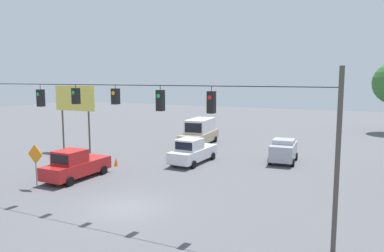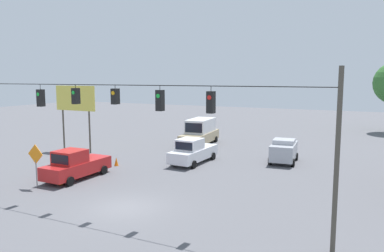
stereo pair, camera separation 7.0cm
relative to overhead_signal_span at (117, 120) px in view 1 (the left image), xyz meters
name	(u,v)px [view 1 (the left image)]	position (x,y,z in m)	size (l,w,h in m)	color
ground_plane	(126,208)	(0.04, -0.62, -4.88)	(140.00, 140.00, 0.00)	#56565B
overhead_signal_span	(117,120)	(0.00, 0.00, 0.00)	(21.70, 0.38, 7.52)	#4C473D
pickup_truck_white_withflow_mid	(192,152)	(1.50, -11.93, -3.90)	(2.29, 5.55, 2.12)	silver
pickup_truck_red_parked_shoulder	(75,165)	(6.73, -3.92, -3.90)	(2.15, 5.23, 2.12)	red
box_truck_tan_withflow_far	(200,132)	(4.68, -20.18, -3.53)	(2.95, 6.78, 2.72)	tan
sedan_silver_oncoming_far	(283,150)	(-5.24, -15.54, -3.85)	(2.35, 4.04, 1.97)	#A8AAB2
traffic_cone_nearest	(60,180)	(6.62, -2.34, -4.53)	(0.35, 0.35, 0.69)	orange
traffic_cone_second	(89,170)	(6.68, -5.20, -4.53)	(0.35, 0.35, 0.69)	orange
traffic_cone_third	(116,162)	(6.60, -8.34, -4.53)	(0.35, 0.35, 0.69)	orange
roadside_billboard	(75,103)	(13.64, -11.39, -0.16)	(4.69, 0.16, 6.32)	#4C473D
work_zone_sign	(35,158)	(7.44, -1.18, -2.89)	(1.27, 0.06, 2.84)	slate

